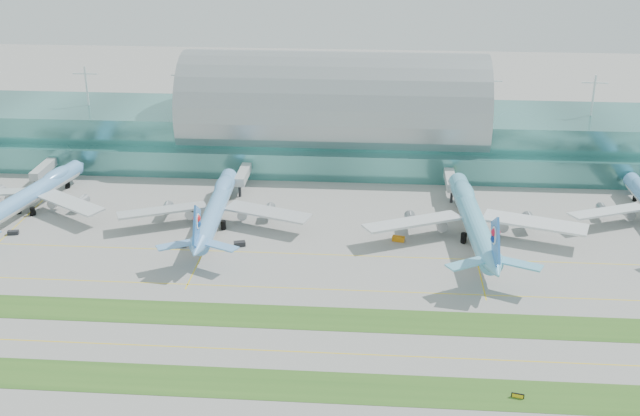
# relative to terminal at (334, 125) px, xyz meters

# --- Properties ---
(ground) EXTENTS (700.00, 700.00, 0.00)m
(ground) POSITION_rel_terminal_xyz_m (-0.01, -128.79, -14.23)
(ground) COLOR gray
(ground) RESTS_ON ground
(terminal) EXTENTS (340.00, 69.10, 36.00)m
(terminal) POSITION_rel_terminal_xyz_m (0.00, 0.00, 0.00)
(terminal) COLOR #3D7A75
(terminal) RESTS_ON ground
(grass_strip_near) EXTENTS (420.00, 12.00, 0.08)m
(grass_strip_near) POSITION_rel_terminal_xyz_m (-0.01, -156.79, -14.19)
(grass_strip_near) COLOR #2D591E
(grass_strip_near) RESTS_ON ground
(grass_strip_far) EXTENTS (420.00, 12.00, 0.08)m
(grass_strip_far) POSITION_rel_terminal_xyz_m (-0.01, -126.79, -14.19)
(grass_strip_far) COLOR #2D591E
(grass_strip_far) RESTS_ON ground
(taxiline_b) EXTENTS (420.00, 0.35, 0.01)m
(taxiline_b) POSITION_rel_terminal_xyz_m (-0.01, -142.79, -14.22)
(taxiline_b) COLOR yellow
(taxiline_b) RESTS_ON ground
(taxiline_c) EXTENTS (420.00, 0.35, 0.01)m
(taxiline_c) POSITION_rel_terminal_xyz_m (-0.01, -110.79, -14.22)
(taxiline_c) COLOR yellow
(taxiline_c) RESTS_ON ground
(taxiline_d) EXTENTS (420.00, 0.35, 0.01)m
(taxiline_d) POSITION_rel_terminal_xyz_m (-0.01, -88.79, -14.22)
(taxiline_d) COLOR yellow
(taxiline_d) RESTS_ON ground
(airliner_a) EXTENTS (60.81, 69.94, 19.39)m
(airliner_a) POSITION_rel_terminal_xyz_m (-100.02, -61.27, -8.25)
(airliner_a) COLOR #66A3E0
(airliner_a) RESTS_ON ground
(airliner_b) EXTENTS (63.92, 72.52, 19.97)m
(airliner_b) POSITION_rel_terminal_xyz_m (-34.61, -68.37, -8.07)
(airliner_b) COLOR #66A3E0
(airliner_b) RESTS_ON ground
(airliner_c) EXTENTS (70.57, 80.23, 22.07)m
(airliner_c) POSITION_rel_terminal_xyz_m (48.20, -72.18, -7.42)
(airliner_c) COLOR #62B7D8
(airliner_c) RESTS_ON ground
(gse_b) EXTENTS (3.67, 2.25, 1.26)m
(gse_b) POSITION_rel_terminal_xyz_m (-98.08, -81.55, -13.59)
(gse_b) COLOR black
(gse_b) RESTS_ON ground
(gse_c) EXTENTS (3.94, 2.49, 1.66)m
(gse_c) POSITION_rel_terminal_xyz_m (-42.38, -86.60, -13.40)
(gse_c) COLOR black
(gse_c) RESTS_ON ground
(gse_d) EXTENTS (3.96, 2.96, 1.43)m
(gse_d) POSITION_rel_terminal_xyz_m (-24.22, -84.63, -13.51)
(gse_d) COLOR black
(gse_d) RESTS_ON ground
(gse_e) EXTENTS (4.07, 2.49, 1.68)m
(gse_e) POSITION_rel_terminal_xyz_m (24.98, -77.47, -13.39)
(gse_e) COLOR #CD740C
(gse_e) RESTS_ON ground
(gse_f) EXTENTS (3.55, 2.17, 1.41)m
(gse_f) POSITION_rel_terminal_xyz_m (50.17, -78.70, -13.52)
(gse_f) COLOR black
(gse_f) RESTS_ON ground
(taxiway_sign_east) EXTENTS (2.83, 0.94, 1.20)m
(taxiway_sign_east) POSITION_rel_terminal_xyz_m (49.98, -157.64, -13.63)
(taxiway_sign_east) COLOR black
(taxiway_sign_east) RESTS_ON ground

